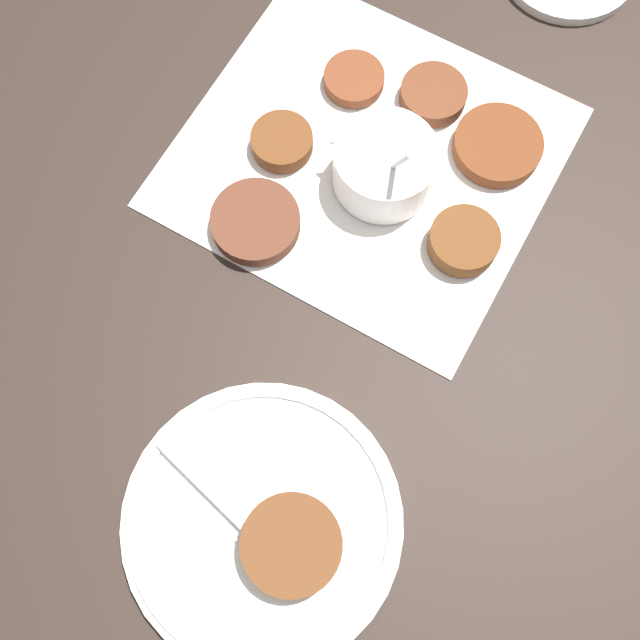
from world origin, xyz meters
TOP-DOWN VIEW (x-y plane):
  - ground_plane at (0.00, 0.00)m, footprint 4.00×4.00m
  - napkin at (0.02, 0.03)m, footprint 0.40×0.38m
  - sauce_bowl at (-0.00, 0.05)m, footprint 0.11×0.10m
  - fritter_0 at (-0.10, 0.09)m, footprint 0.07×0.07m
  - fritter_1 at (0.10, 0.04)m, footprint 0.06×0.06m
  - fritter_2 at (0.09, 0.13)m, footprint 0.08×0.08m
  - fritter_3 at (0.05, -0.05)m, footprint 0.06×0.06m
  - fritter_4 at (-0.03, -0.05)m, footprint 0.07×0.07m
  - fritter_5 at (-0.10, -0.02)m, footprint 0.09×0.09m
  - serving_plate at (-0.00, 0.38)m, footprint 0.24×0.24m
  - fritter_on_plate at (-0.03, 0.39)m, footprint 0.08×0.08m
  - fork at (0.01, 0.39)m, footprint 0.16×0.09m

SIDE VIEW (x-z plane):
  - ground_plane at x=0.00m, z-range 0.00..0.00m
  - napkin at x=0.02m, z-range 0.00..0.00m
  - serving_plate at x=0.00m, z-range 0.00..0.02m
  - fritter_3 at x=0.05m, z-range 0.00..0.02m
  - fritter_5 at x=-0.10m, z-range 0.00..0.02m
  - fritter_2 at x=0.09m, z-range 0.00..0.02m
  - fritter_4 at x=-0.03m, z-range 0.00..0.02m
  - fritter_1 at x=0.10m, z-range 0.00..0.02m
  - fritter_0 at x=-0.10m, z-range 0.00..0.03m
  - fork at x=0.01m, z-range 0.02..0.02m
  - sauce_bowl at x=0.00m, z-range -0.02..0.08m
  - fritter_on_plate at x=-0.03m, z-range 0.02..0.04m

